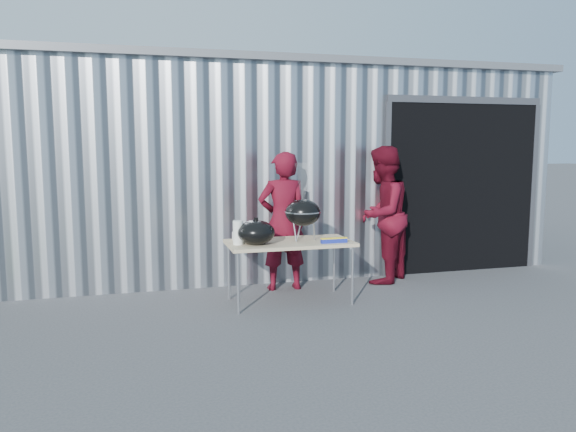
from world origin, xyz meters
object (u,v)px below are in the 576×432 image
object	(u,v)px
person_cook	(283,221)
kettle_grill	(303,206)
folding_table	(290,245)
person_bystander	(382,215)

from	to	relation	value
person_cook	kettle_grill	bearing A→B (deg)	100.10
folding_table	person_bystander	size ratio (longest dim) A/B	0.79
folding_table	kettle_grill	bearing A→B (deg)	13.02
kettle_grill	person_cook	xyz separation A→B (m)	(-0.09, 0.58, -0.26)
folding_table	kettle_grill	world-z (taller)	kettle_grill
folding_table	person_cook	world-z (taller)	person_cook
person_cook	person_bystander	size ratio (longest dim) A/B	0.96
kettle_grill	person_cook	world-z (taller)	person_cook
folding_table	person_cook	xyz separation A→B (m)	(0.09, 0.63, 0.20)
folding_table	person_cook	bearing A→B (deg)	82.05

